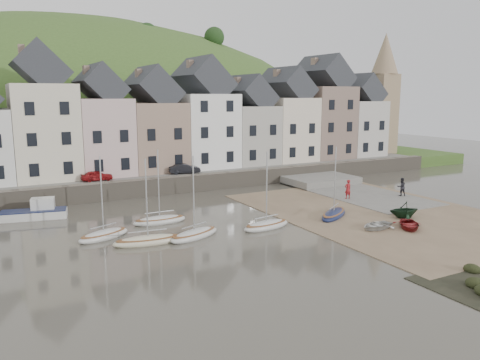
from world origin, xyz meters
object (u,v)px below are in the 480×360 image
rowboat_white (376,225)px  person_dark (401,187)px  rowboat_green (404,210)px  car_right (184,168)px  rowboat_red (409,225)px  person_red (348,189)px  sailboat_0 (104,235)px  car_left (97,176)px

rowboat_white → person_dark: size_ratio=1.53×
rowboat_green → person_dark: (6.46, 6.35, 0.29)m
rowboat_green → person_dark: person_dark is taller
car_right → rowboat_red: bearing=-150.8°
person_red → rowboat_white: bearing=64.9°
rowboat_white → person_red: size_ratio=1.49×
sailboat_0 → car_left: sailboat_0 is taller
person_red → person_dark: size_ratio=1.03×
car_left → rowboat_green: bearing=-134.3°
rowboat_white → car_right: car_right is taller
person_red → sailboat_0: bearing=7.7°
car_right → rowboat_white: bearing=-155.1°
sailboat_0 → person_red: sailboat_0 is taller
car_right → person_dark: bearing=-122.2°
rowboat_red → person_red: 10.94m
rowboat_green → car_right: bearing=-138.2°
rowboat_green → person_dark: 9.06m
sailboat_0 → rowboat_white: sailboat_0 is taller
person_red → car_left: (-21.72, 13.85, 1.06)m
rowboat_white → person_red: (5.24, 9.39, 0.73)m
person_dark → car_right: size_ratio=0.53×
rowboat_green → car_left: bearing=-121.7°
rowboat_white → car_left: bearing=-150.5°
sailboat_0 → rowboat_white: (19.30, -7.83, 0.09)m
car_right → person_red: bearing=-130.4°
car_left → car_right: bearing=-88.3°
car_left → car_right: 9.73m
rowboat_red → car_right: size_ratio=0.89×
rowboat_green → car_left: 30.32m
rowboat_green → rowboat_white: bearing=-57.9°
rowboat_red → car_right: 26.08m
person_dark → car_left: 31.55m
person_red → car_right: (-11.99, 13.85, 1.10)m
rowboat_green → person_red: 7.97m
rowboat_green → rowboat_red: bearing=-26.3°
rowboat_red → car_left: bearing=165.7°
sailboat_0 → car_left: size_ratio=1.98×
rowboat_white → rowboat_green: size_ratio=1.07×
sailboat_0 → rowboat_green: size_ratio=2.36×
car_left → car_right: (9.73, 0.00, 0.04)m
car_left → person_dark: bearing=-117.6°
person_red → car_right: bearing=-45.1°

